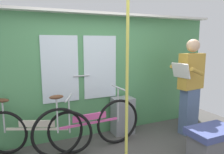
# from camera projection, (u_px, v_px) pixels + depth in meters

# --- Properties ---
(train_door_wall) EXTENTS (4.92, 0.28, 2.16)m
(train_door_wall) POSITION_uv_depth(u_px,v_px,m) (91.00, 73.00, 3.72)
(train_door_wall) COLOR #4C8C56
(train_door_wall) RESTS_ON ground_plane
(bicycle_near_door) EXTENTS (1.74, 0.44, 0.96)m
(bicycle_near_door) POSITION_uv_depth(u_px,v_px,m) (89.00, 126.00, 3.26)
(bicycle_near_door) COLOR black
(bicycle_near_door) RESTS_ON ground_plane
(bicycle_leaning_behind) EXTENTS (1.52, 0.75, 0.89)m
(bicycle_leaning_behind) POSITION_uv_depth(u_px,v_px,m) (37.00, 131.00, 3.13)
(bicycle_leaning_behind) COLOR black
(bicycle_leaning_behind) RESTS_ON ground_plane
(passenger_reading_newspaper) EXTENTS (0.60, 0.53, 1.73)m
(passenger_reading_newspaper) POSITION_uv_depth(u_px,v_px,m) (190.00, 85.00, 3.78)
(passenger_reading_newspaper) COLOR slate
(passenger_reading_newspaper) RESTS_ON ground_plane
(trash_bin_by_wall) EXTENTS (0.38, 0.28, 0.67)m
(trash_bin_by_wall) POSITION_uv_depth(u_px,v_px,m) (123.00, 116.00, 3.88)
(trash_bin_by_wall) COLOR gray
(trash_bin_by_wall) RESTS_ON ground_plane
(handrail_pole) EXTENTS (0.04, 0.04, 2.12)m
(handrail_pole) POSITION_uv_depth(u_px,v_px,m) (127.00, 96.00, 2.45)
(handrail_pole) COLOR #C6C14C
(handrail_pole) RESTS_ON ground_plane
(bench_seat_corner) EXTENTS (0.70, 0.44, 0.45)m
(bench_seat_corner) POSITION_uv_depth(u_px,v_px,m) (211.00, 142.00, 3.07)
(bench_seat_corner) COLOR #3D477F
(bench_seat_corner) RESTS_ON ground_plane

